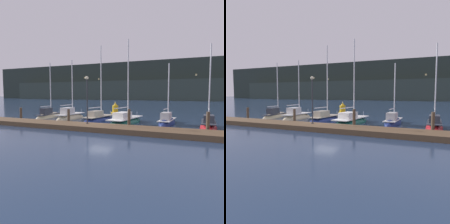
# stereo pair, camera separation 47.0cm
# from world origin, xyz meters

# --- Properties ---
(ground_plane) EXTENTS (400.00, 400.00, 0.00)m
(ground_plane) POSITION_xyz_m (0.00, 0.00, 0.00)
(ground_plane) COLOR navy
(dock) EXTENTS (28.41, 2.80, 0.45)m
(dock) POSITION_xyz_m (0.00, -2.26, 0.23)
(dock) COLOR brown
(dock) RESTS_ON ground
(mooring_pile_0) EXTENTS (0.28, 0.28, 1.68)m
(mooring_pile_0) POSITION_xyz_m (-10.18, -0.61, 0.84)
(mooring_pile_0) COLOR #4C3D2D
(mooring_pile_0) RESTS_ON ground
(mooring_pile_1) EXTENTS (0.28, 0.28, 1.68)m
(mooring_pile_1) POSITION_xyz_m (-3.39, -0.61, 0.84)
(mooring_pile_1) COLOR #4C3D2D
(mooring_pile_1) RESTS_ON ground
(mooring_pile_2) EXTENTS (0.28, 0.28, 1.89)m
(mooring_pile_2) POSITION_xyz_m (3.39, -0.61, 0.95)
(mooring_pile_2) COLOR #4C3D2D
(mooring_pile_2) RESTS_ON ground
(mooring_pile_3) EXTENTS (0.28, 0.28, 1.86)m
(mooring_pile_3) POSITION_xyz_m (10.18, -0.61, 0.93)
(mooring_pile_3) COLOR #4C3D2D
(mooring_pile_3) RESTS_ON ground
(sailboat_berth_1) EXTENTS (2.47, 6.46, 8.30)m
(sailboat_berth_1) POSITION_xyz_m (-10.12, 4.29, 0.14)
(sailboat_berth_1) COLOR beige
(sailboat_berth_1) RESTS_ON ground
(sailboat_berth_2) EXTENTS (1.70, 5.74, 8.36)m
(sailboat_berth_2) POSITION_xyz_m (-6.25, 3.85, 0.16)
(sailboat_berth_2) COLOR beige
(sailboat_berth_2) RESTS_ON ground
(sailboat_berth_3) EXTENTS (2.46, 6.06, 9.72)m
(sailboat_berth_3) POSITION_xyz_m (-1.93, 3.54, 0.15)
(sailboat_berth_3) COLOR navy
(sailboat_berth_3) RESTS_ON ground
(sailboat_berth_4) EXTENTS (2.77, 7.26, 9.99)m
(sailboat_berth_4) POSITION_xyz_m (1.75, 2.90, 0.14)
(sailboat_berth_4) COLOR #195647
(sailboat_berth_4) RESTS_ON ground
(sailboat_berth_5) EXTENTS (1.61, 5.60, 7.38)m
(sailboat_berth_5) POSITION_xyz_m (6.09, 4.34, 0.12)
(sailboat_berth_5) COLOR navy
(sailboat_berth_5) RESTS_ON ground
(sailboat_berth_6) EXTENTS (1.58, 5.62, 8.77)m
(sailboat_berth_6) POSITION_xyz_m (10.25, 2.75, 0.14)
(sailboat_berth_6) COLOR red
(sailboat_berth_6) RESTS_ON ground
(channel_buoy) EXTENTS (1.49, 1.49, 1.94)m
(channel_buoy) POSITION_xyz_m (-4.22, 14.14, 0.72)
(channel_buoy) COLOR gold
(channel_buoy) RESTS_ON ground
(dock_lamppost) EXTENTS (0.32, 0.32, 4.52)m
(dock_lamppost) POSITION_xyz_m (-0.47, -1.72, 3.43)
(dock_lamppost) COLOR #2D2D33
(dock_lamppost) RESTS_ON dock
(hillside_backdrop) EXTENTS (240.00, 23.00, 19.85)m
(hillside_backdrop) POSITION_xyz_m (-3.97, 95.27, 9.14)
(hillside_backdrop) COLOR #28332D
(hillside_backdrop) RESTS_ON ground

